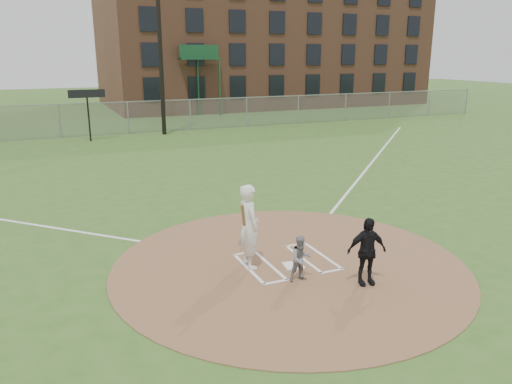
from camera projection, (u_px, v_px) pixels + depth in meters
name	position (u px, v px, depth m)	size (l,w,h in m)	color
ground	(289.00, 265.00, 11.91)	(140.00, 140.00, 0.00)	#355B1F
dirt_circle	(289.00, 265.00, 11.90)	(8.40, 8.40, 0.02)	#8B6241
home_plate	(293.00, 265.00, 11.79)	(0.44, 0.44, 0.03)	white
foul_line_first	(373.00, 161.00, 23.32)	(0.10, 24.00, 0.01)	white
catcher	(301.00, 259.00, 10.92)	(0.50, 0.39, 1.03)	gray
umpire	(367.00, 251.00, 10.71)	(0.88, 0.37, 1.51)	black
batters_boxes	(287.00, 262.00, 12.03)	(2.08, 1.88, 0.01)	white
batter_at_plate	(249.00, 226.00, 11.52)	(0.72, 1.05, 2.00)	white
outfield_fence	(128.00, 118.00, 31.07)	(56.08, 0.08, 2.03)	slate
brick_warehouse	(259.00, 26.00, 49.59)	(30.00, 17.17, 15.00)	brown
light_pole	(159.00, 23.00, 29.46)	(1.20, 0.30, 12.22)	black
scoreboard_sign	(87.00, 99.00, 28.15)	(2.00, 0.10, 2.93)	black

